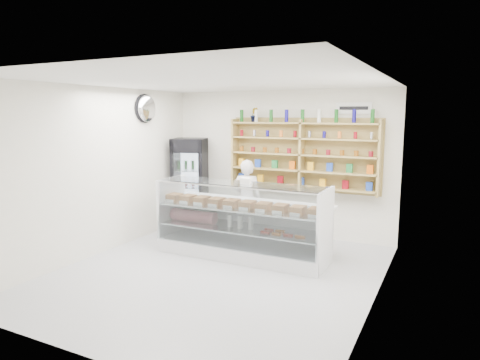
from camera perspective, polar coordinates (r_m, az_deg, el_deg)
The scene contains 8 objects.
room at distance 6.15m, azimuth -3.19°, elevation -0.07°, with size 5.00×5.00×5.00m.
display_counter at distance 7.15m, azimuth 0.28°, elevation -7.47°, with size 2.85×0.85×1.24m.
shop_worker at distance 8.08m, azimuth 0.90°, elevation -2.58°, with size 0.55×0.36×1.51m, color silver.
drinks_cooler at distance 8.98m, azimuth -6.67°, elevation -0.34°, with size 0.84×0.83×1.85m.
wall_shelving at distance 8.06m, azimuth 8.23°, elevation 3.34°, with size 2.84×0.28×1.33m.
potted_plant at distance 8.38m, azimuth 1.92°, elevation 8.69°, with size 0.15×0.12×0.27m, color #1E6626.
security_mirror at distance 8.30m, azimuth -12.31°, elevation 9.30°, with size 0.15×0.50×0.50m, color silver.
wall_sign at distance 7.92m, azimuth 14.94°, elevation 9.25°, with size 0.62×0.03×0.20m, color white.
Camera 1 is at (3.02, -5.28, 2.34)m, focal length 32.00 mm.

